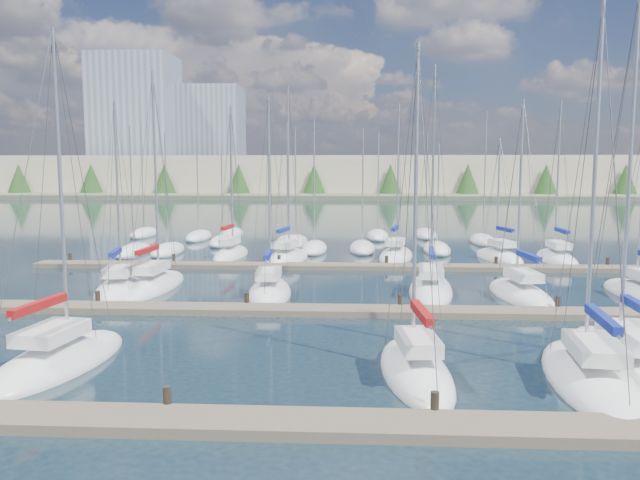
# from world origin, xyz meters

# --- Properties ---
(ground) EXTENTS (400.00, 400.00, 0.00)m
(ground) POSITION_xyz_m (0.00, 60.00, 0.00)
(ground) COLOR #1A2C35
(ground) RESTS_ON ground
(dock_near) EXTENTS (44.00, 1.93, 1.10)m
(dock_near) POSITION_xyz_m (0.00, 2.01, 0.15)
(dock_near) COLOR #6B5E4C
(dock_near) RESTS_ON ground
(dock_mid) EXTENTS (44.00, 1.93, 1.10)m
(dock_mid) POSITION_xyz_m (0.00, 16.01, 0.15)
(dock_mid) COLOR #6B5E4C
(dock_mid) RESTS_ON ground
(dock_far) EXTENTS (44.00, 1.93, 1.10)m
(dock_far) POSITION_xyz_m (0.00, 30.01, 0.15)
(dock_far) COLOR #6B5E4C
(dock_far) RESTS_ON ground
(sailboat_j) EXTENTS (2.87, 7.16, 12.06)m
(sailboat_j) POSITION_xyz_m (-3.27, 20.25, 0.18)
(sailboat_j) COLOR white
(sailboat_j) RESTS_ON ground
(sailboat_k) EXTENTS (3.50, 9.54, 14.05)m
(sailboat_k) POSITION_xyz_m (6.14, 21.70, 0.19)
(sailboat_k) COLOR white
(sailboat_k) RESTS_ON ground
(sailboat_o) EXTENTS (4.03, 8.04, 14.41)m
(sailboat_o) POSITION_xyz_m (-3.74, 33.79, 0.19)
(sailboat_o) COLOR white
(sailboat_o) RESTS_ON ground
(sailboat_q) EXTENTS (3.84, 7.33, 10.42)m
(sailboat_q) POSITION_xyz_m (13.22, 35.21, 0.17)
(sailboat_q) COLOR white
(sailboat_q) RESTS_ON ground
(sailboat_r) EXTENTS (2.55, 8.11, 13.26)m
(sailboat_r) POSITION_xyz_m (17.53, 34.54, 0.19)
(sailboat_r) COLOR white
(sailboat_r) RESTS_ON ground
(sailboat_p) EXTENTS (3.92, 8.04, 13.16)m
(sailboat_p) POSITION_xyz_m (5.01, 35.65, 0.19)
(sailboat_p) COLOR white
(sailboat_p) RESTS_ON ground
(sailboat_n) EXTENTS (2.77, 7.32, 13.12)m
(sailboat_n) POSITION_xyz_m (-8.56, 35.54, 0.20)
(sailboat_n) COLOR white
(sailboat_n) RESTS_ON ground
(sailboat_h) EXTENTS (3.96, 7.36, 11.97)m
(sailboat_h) POSITION_xyz_m (-12.22, 20.53, 0.18)
(sailboat_h) COLOR white
(sailboat_h) RESTS_ON ground
(sailboat_d) EXTENTS (2.94, 7.65, 12.43)m
(sailboat_d) POSITION_xyz_m (3.82, 6.78, 0.19)
(sailboat_d) COLOR white
(sailboat_d) RESTS_ON ground
(sailboat_e) EXTENTS (3.67, 8.89, 13.69)m
(sailboat_e) POSITION_xyz_m (9.77, 6.40, 0.18)
(sailboat_e) COLOR white
(sailboat_e) RESTS_ON ground
(sailboat_l) EXTENTS (3.34, 7.99, 11.93)m
(sailboat_l) POSITION_xyz_m (11.08, 20.56, 0.18)
(sailboat_l) COLOR white
(sailboat_l) RESTS_ON ground
(sailboat_c) EXTENTS (3.94, 8.20, 13.19)m
(sailboat_c) POSITION_xyz_m (-9.45, 7.21, 0.18)
(sailboat_c) COLOR white
(sailboat_c) RESTS_ON ground
(sailboat_i) EXTENTS (2.69, 8.53, 13.83)m
(sailboat_i) POSITION_xyz_m (-10.56, 21.96, 0.19)
(sailboat_i) COLOR white
(sailboat_i) RESTS_ON ground
(sailboat_f) EXTENTS (3.51, 10.57, 14.59)m
(sailboat_f) POSITION_xyz_m (11.70, 7.97, 0.18)
(sailboat_f) COLOR white
(sailboat_f) RESTS_ON ground
(distant_boats) EXTENTS (36.93, 20.75, 13.30)m
(distant_boats) POSITION_xyz_m (-4.34, 43.76, 0.29)
(distant_boats) COLOR #9EA0A5
(distant_boats) RESTS_ON ground
(shoreline) EXTENTS (400.00, 60.00, 38.00)m
(shoreline) POSITION_xyz_m (-13.29, 149.77, 7.44)
(shoreline) COLOR #666B51
(shoreline) RESTS_ON ground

